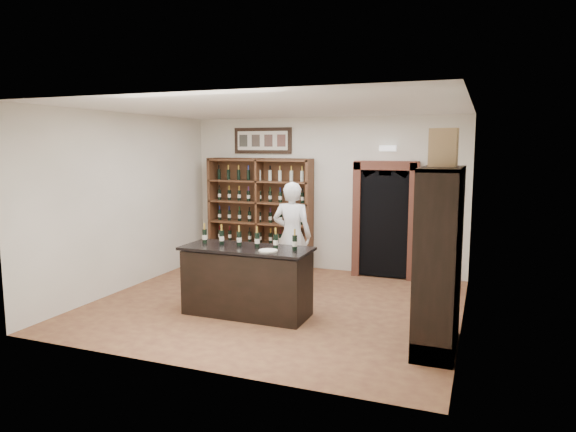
% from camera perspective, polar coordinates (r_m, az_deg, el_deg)
% --- Properties ---
extents(floor, '(5.50, 5.50, 0.00)m').
position_cam_1_polar(floor, '(8.11, -1.39, -9.75)').
color(floor, olive).
rests_on(floor, ground).
extents(ceiling, '(5.50, 5.50, 0.00)m').
position_cam_1_polar(ceiling, '(7.75, -1.46, 11.90)').
color(ceiling, white).
rests_on(ceiling, wall_back).
extents(wall_back, '(5.50, 0.04, 3.00)m').
position_cam_1_polar(wall_back, '(10.13, 4.02, 2.43)').
color(wall_back, white).
rests_on(wall_back, ground).
extents(wall_left, '(0.04, 5.00, 3.00)m').
position_cam_1_polar(wall_left, '(9.20, -17.46, 1.54)').
color(wall_left, white).
rests_on(wall_left, ground).
extents(wall_right, '(0.04, 5.00, 3.00)m').
position_cam_1_polar(wall_right, '(7.20, 19.21, -0.17)').
color(wall_right, white).
rests_on(wall_right, ground).
extents(wine_shelf, '(2.20, 0.38, 2.20)m').
position_cam_1_polar(wine_shelf, '(10.48, -3.08, 0.41)').
color(wine_shelf, '#54331D').
rests_on(wine_shelf, ground).
extents(framed_picture, '(1.25, 0.04, 0.52)m').
position_cam_1_polar(framed_picture, '(10.52, -2.83, 8.36)').
color(framed_picture, black).
rests_on(framed_picture, wall_back).
extents(arched_doorway, '(1.17, 0.35, 2.17)m').
position_cam_1_polar(arched_doorway, '(9.71, 10.76, -0.07)').
color(arched_doorway, black).
rests_on(arched_doorway, ground).
extents(emergency_light, '(0.30, 0.10, 0.10)m').
position_cam_1_polar(emergency_light, '(9.71, 11.05, 7.39)').
color(emergency_light, white).
rests_on(emergency_light, wall_back).
extents(tasting_counter, '(1.88, 0.78, 1.00)m').
position_cam_1_polar(tasting_counter, '(7.52, -4.59, -7.25)').
color(tasting_counter, black).
rests_on(tasting_counter, ground).
extents(counter_bottle_0, '(0.07, 0.07, 0.30)m').
position_cam_1_polar(counter_bottle_0, '(7.77, -9.25, -2.21)').
color(counter_bottle_0, black).
rests_on(counter_bottle_0, tasting_counter).
extents(counter_bottle_1, '(0.07, 0.07, 0.30)m').
position_cam_1_polar(counter_bottle_1, '(7.63, -7.39, -2.36)').
color(counter_bottle_1, black).
rests_on(counter_bottle_1, tasting_counter).
extents(counter_bottle_2, '(0.07, 0.07, 0.30)m').
position_cam_1_polar(counter_bottle_2, '(7.50, -5.45, -2.51)').
color(counter_bottle_2, black).
rests_on(counter_bottle_2, tasting_counter).
extents(counter_bottle_3, '(0.07, 0.07, 0.30)m').
position_cam_1_polar(counter_bottle_3, '(7.38, -3.45, -2.66)').
color(counter_bottle_3, black).
rests_on(counter_bottle_3, tasting_counter).
extents(counter_bottle_4, '(0.07, 0.07, 0.30)m').
position_cam_1_polar(counter_bottle_4, '(7.26, -1.38, -2.81)').
color(counter_bottle_4, black).
rests_on(counter_bottle_4, tasting_counter).
extents(counter_bottle_5, '(0.07, 0.07, 0.30)m').
position_cam_1_polar(counter_bottle_5, '(7.16, 0.75, -2.97)').
color(counter_bottle_5, black).
rests_on(counter_bottle_5, tasting_counter).
extents(side_cabinet, '(0.48, 1.20, 2.20)m').
position_cam_1_polar(side_cabinet, '(6.48, 16.61, -7.66)').
color(side_cabinet, black).
rests_on(side_cabinet, ground).
extents(shopkeeper, '(0.71, 0.50, 1.85)m').
position_cam_1_polar(shopkeeper, '(8.75, 0.45, -2.20)').
color(shopkeeper, white).
rests_on(shopkeeper, ground).
extents(plate, '(0.26, 0.26, 0.02)m').
position_cam_1_polar(plate, '(7.09, -2.22, -3.88)').
color(plate, silver).
rests_on(plate, tasting_counter).
extents(wine_crate, '(0.33, 0.17, 0.45)m').
position_cam_1_polar(wine_crate, '(6.27, 16.87, 7.28)').
color(wine_crate, tan).
rests_on(wine_crate, side_cabinet).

